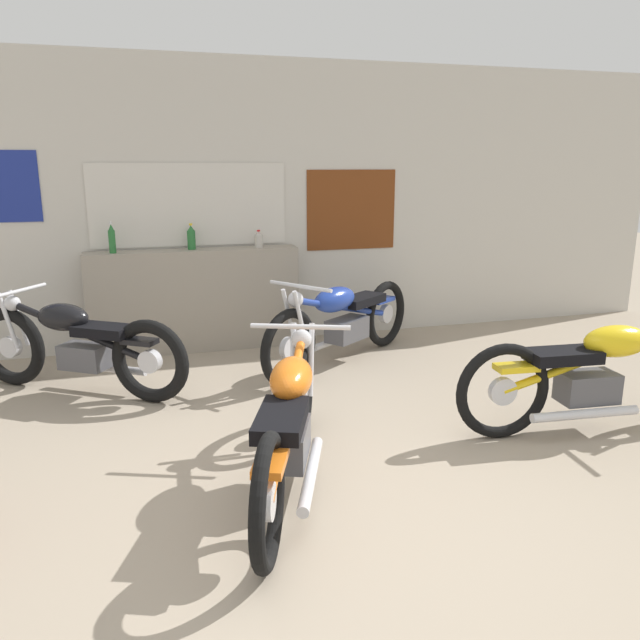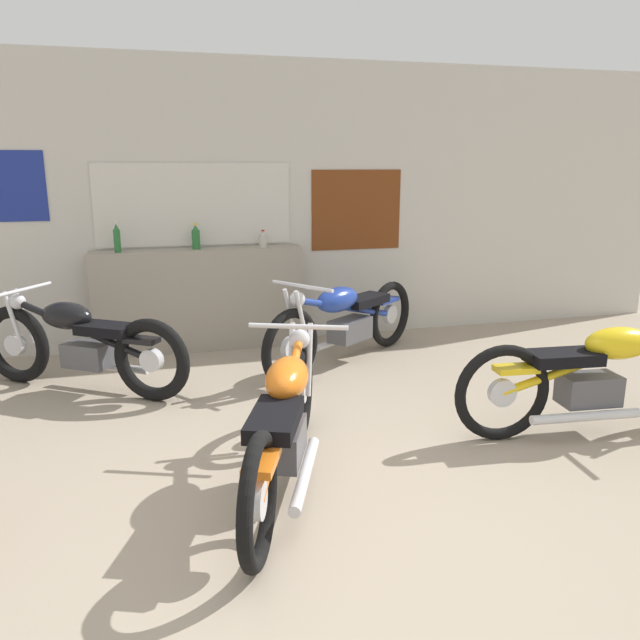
# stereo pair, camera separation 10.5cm
# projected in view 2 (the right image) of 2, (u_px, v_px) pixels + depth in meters

# --- Properties ---
(ground_plane) EXTENTS (24.00, 24.00, 0.00)m
(ground_plane) POSITION_uv_depth(u_px,v_px,m) (332.00, 541.00, 3.07)
(ground_plane) COLOR gray
(wall_back) EXTENTS (10.00, 0.07, 2.80)m
(wall_back) POSITION_uv_depth(u_px,v_px,m) (230.00, 205.00, 6.18)
(wall_back) COLOR beige
(wall_back) RESTS_ON ground_plane
(sill_counter) EXTENTS (2.02, 0.28, 1.00)m
(sill_counter) POSITION_uv_depth(u_px,v_px,m) (200.00, 300.00, 6.15)
(sill_counter) COLOR gray
(sill_counter) RESTS_ON ground_plane
(bottle_leftmost) EXTENTS (0.06, 0.06, 0.29)m
(bottle_leftmost) POSITION_uv_depth(u_px,v_px,m) (117.00, 239.00, 5.78)
(bottle_leftmost) COLOR #23662D
(bottle_leftmost) RESTS_ON sill_counter
(bottle_left_center) EXTENTS (0.08, 0.08, 0.25)m
(bottle_left_center) POSITION_uv_depth(u_px,v_px,m) (196.00, 238.00, 6.01)
(bottle_left_center) COLOR #23662D
(bottle_left_center) RESTS_ON sill_counter
(bottle_center) EXTENTS (0.08, 0.08, 0.17)m
(bottle_center) POSITION_uv_depth(u_px,v_px,m) (263.00, 240.00, 6.14)
(bottle_center) COLOR #B7B2A8
(bottle_center) RESTS_ON sill_counter
(motorcycle_black) EXTENTS (1.71, 1.18, 0.82)m
(motorcycle_black) POSITION_uv_depth(u_px,v_px,m) (80.00, 344.00, 5.00)
(motorcycle_black) COLOR black
(motorcycle_black) RESTS_ON ground_plane
(motorcycle_yellow) EXTENTS (2.06, 0.64, 0.85)m
(motorcycle_yellow) POSITION_uv_depth(u_px,v_px,m) (600.00, 375.00, 4.22)
(motorcycle_yellow) COLOR black
(motorcycle_yellow) RESTS_ON ground_plane
(motorcycle_orange) EXTENTS (0.92, 1.96, 0.81)m
(motorcycle_orange) POSITION_uv_depth(u_px,v_px,m) (285.00, 420.00, 3.50)
(motorcycle_orange) COLOR black
(motorcycle_orange) RESTS_ON ground_plane
(motorcycle_blue) EXTENTS (1.80, 1.35, 0.84)m
(motorcycle_blue) POSITION_uv_depth(u_px,v_px,m) (345.00, 320.00, 5.68)
(motorcycle_blue) COLOR black
(motorcycle_blue) RESTS_ON ground_plane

